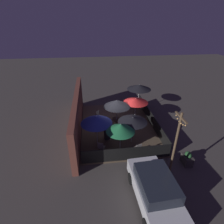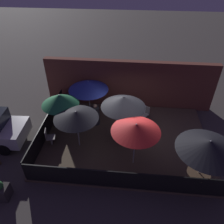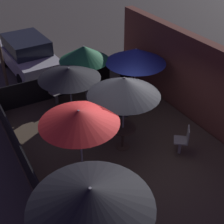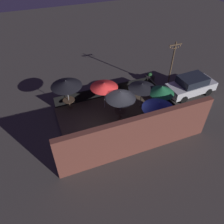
# 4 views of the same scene
# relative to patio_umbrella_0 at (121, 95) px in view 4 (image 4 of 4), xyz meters

# --- Properties ---
(ground_plane) EXTENTS (60.00, 60.00, 0.00)m
(ground_plane) POSITION_rel_patio_umbrella_0_xyz_m (0.18, -0.09, -2.25)
(ground_plane) COLOR #423D3A
(patio_deck) EXTENTS (8.07, 5.80, 0.12)m
(patio_deck) POSITION_rel_patio_umbrella_0_xyz_m (0.18, -0.09, -2.19)
(patio_deck) COLOR brown
(patio_deck) RESTS_ON ground_plane
(building_wall) EXTENTS (9.67, 0.36, 2.90)m
(building_wall) POSITION_rel_patio_umbrella_0_xyz_m (0.18, 3.04, -0.80)
(building_wall) COLOR brown
(building_wall) RESTS_ON ground_plane
(fence_front) EXTENTS (7.87, 0.05, 0.95)m
(fence_front) POSITION_rel_patio_umbrella_0_xyz_m (0.18, -2.94, -1.66)
(fence_front) COLOR black
(fence_front) RESTS_ON patio_deck
(fence_side_left) EXTENTS (0.05, 5.60, 0.95)m
(fence_side_left) POSITION_rel_patio_umbrella_0_xyz_m (-3.81, -0.09, -1.66)
(fence_side_left) COLOR black
(fence_side_left) RESTS_ON patio_deck
(patio_umbrella_0) EXTENTS (2.05, 2.05, 2.40)m
(patio_umbrella_0) POSITION_rel_patio_umbrella_0_xyz_m (0.00, 0.00, 0.00)
(patio_umbrella_0) COLOR #B2B2B7
(patio_umbrella_0) RESTS_ON patio_deck
(patio_umbrella_1) EXTENTS (2.22, 2.22, 2.44)m
(patio_umbrella_1) POSITION_rel_patio_umbrella_0_xyz_m (3.07, -2.53, 0.09)
(patio_umbrella_1) COLOR #B2B2B7
(patio_umbrella_1) RESTS_ON patio_deck
(patio_umbrella_2) EXTENTS (1.80, 1.80, 2.19)m
(patio_umbrella_2) POSITION_rel_patio_umbrella_0_xyz_m (-3.02, 0.22, -0.21)
(patio_umbrella_2) COLOR #B2B2B7
(patio_umbrella_2) RESTS_ON patio_deck
(patio_umbrella_3) EXTENTS (1.99, 1.99, 2.22)m
(patio_umbrella_3) POSITION_rel_patio_umbrella_0_xyz_m (0.58, -1.61, -0.10)
(patio_umbrella_3) COLOR #B2B2B7
(patio_umbrella_3) RESTS_ON patio_deck
(patio_umbrella_4) EXTENTS (2.00, 2.00, 2.02)m
(patio_umbrella_4) POSITION_rel_patio_umbrella_0_xyz_m (-2.02, -0.78, -0.29)
(patio_umbrella_4) COLOR #B2B2B7
(patio_umbrella_4) RESTS_ON patio_deck
(patio_umbrella_5) EXTENTS (2.11, 2.11, 2.19)m
(patio_umbrella_5) POSITION_rel_patio_umbrella_0_xyz_m (-1.93, 1.66, -0.20)
(patio_umbrella_5) COLOR #B2B2B7
(patio_umbrella_5) RESTS_ON patio_deck
(dining_table_0) EXTENTS (0.79, 0.79, 0.74)m
(dining_table_0) POSITION_rel_patio_umbrella_0_xyz_m (0.00, 0.00, -1.55)
(dining_table_0) COLOR #4C3828
(dining_table_0) RESTS_ON patio_deck
(dining_table_1) EXTENTS (0.88, 0.88, 0.77)m
(dining_table_1) POSITION_rel_patio_umbrella_0_xyz_m (3.07, -2.53, -1.52)
(dining_table_1) COLOR #4C3828
(dining_table_1) RESTS_ON patio_deck
(patio_chair_0) EXTENTS (0.53, 0.53, 0.91)m
(patio_chair_0) POSITION_rel_patio_umbrella_0_xyz_m (-2.99, 1.46, -1.64)
(patio_chair_0) COLOR gray
(patio_chair_0) RESTS_ON patio_deck
(patio_chair_1) EXTENTS (0.56, 0.56, 0.94)m
(patio_chair_1) POSITION_rel_patio_umbrella_0_xyz_m (1.13, 1.39, -1.62)
(patio_chair_1) COLOR gray
(patio_chair_1) RESTS_ON patio_deck
(patio_chair_2) EXTENTS (0.49, 0.49, 0.91)m
(patio_chair_2) POSITION_rel_patio_umbrella_0_xyz_m (-3.43, -0.86, -1.64)
(patio_chair_2) COLOR gray
(patio_chair_2) RESTS_ON patio_deck
(patron_0) EXTENTS (0.48, 0.48, 1.25)m
(patron_0) POSITION_rel_patio_umbrella_0_xyz_m (-1.49, 0.93, -1.58)
(patron_0) COLOR #333338
(patron_0) RESTS_ON patio_deck
(planter_box) EXTENTS (0.72, 0.50, 0.91)m
(planter_box) POSITION_rel_patio_umbrella_0_xyz_m (-4.45, -3.72, -1.85)
(planter_box) COLOR #332D2D
(planter_box) RESTS_ON ground_plane
(light_post) EXTENTS (1.10, 0.12, 4.19)m
(light_post) POSITION_rel_patio_umbrella_0_xyz_m (-5.35, -2.18, 0.08)
(light_post) COLOR brown
(light_post) RESTS_ON ground_plane
(parked_car_0) EXTENTS (4.09, 1.94, 1.62)m
(parked_car_0) POSITION_rel_patio_umbrella_0_xyz_m (-6.66, -0.86, -1.41)
(parked_car_0) COLOR silver
(parked_car_0) RESTS_ON ground_plane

